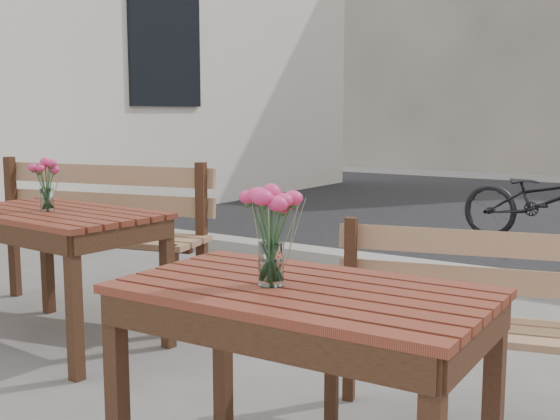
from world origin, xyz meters
name	(u,v)px	position (x,y,z in m)	size (l,w,h in m)	color
main_table	(303,323)	(-0.23, -0.07, 0.59)	(1.16, 0.70, 0.70)	#572616
main_bench	(498,305)	(0.12, 0.79, 0.50)	(1.37, 0.71, 0.82)	#A07052
main_vase	(271,222)	(-0.32, -0.11, 0.90)	(0.17, 0.17, 0.32)	white
second_table	(57,232)	(-2.15, 0.54, 0.60)	(1.21, 0.76, 0.72)	#572616
second_bench	(93,218)	(-2.46, 1.07, 0.58)	(1.61, 0.78, 0.96)	#A07052
second_vase	(46,178)	(-2.18, 0.51, 0.89)	(0.15, 0.15, 0.28)	white
bicycle	(544,200)	(-0.67, 4.98, 0.41)	(0.54, 1.56, 0.82)	black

